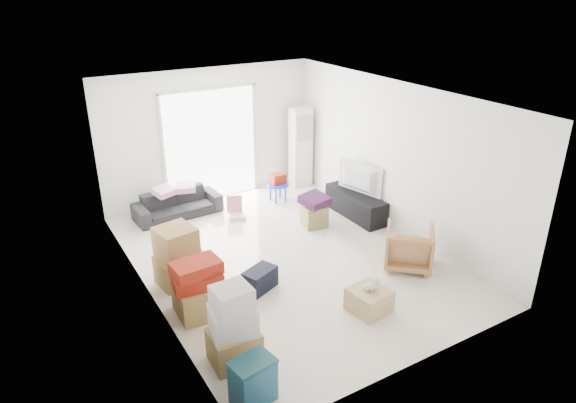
% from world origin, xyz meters
% --- Properties ---
extents(room_shell, '(4.98, 6.48, 3.18)m').
position_xyz_m(room_shell, '(0.00, 0.00, 1.35)').
color(room_shell, beige).
rests_on(room_shell, ground).
extents(sliding_door, '(2.10, 0.04, 2.33)m').
position_xyz_m(sliding_door, '(0.00, 2.98, 1.24)').
color(sliding_door, white).
rests_on(sliding_door, room_shell).
extents(ac_tower, '(0.45, 0.30, 1.75)m').
position_xyz_m(ac_tower, '(1.95, 2.65, 0.88)').
color(ac_tower, white).
rests_on(ac_tower, room_shell).
extents(tv_console, '(0.43, 1.44, 0.48)m').
position_xyz_m(tv_console, '(2.00, 0.71, 0.24)').
color(tv_console, black).
rests_on(tv_console, room_shell).
extents(television, '(0.81, 1.13, 0.13)m').
position_xyz_m(television, '(2.00, 0.71, 0.55)').
color(television, black).
rests_on(television, tv_console).
extents(sofa, '(1.69, 0.57, 0.65)m').
position_xyz_m(sofa, '(-0.96, 2.50, 0.33)').
color(sofa, black).
rests_on(sofa, room_shell).
extents(pillow_left, '(0.44, 0.40, 0.11)m').
position_xyz_m(pillow_left, '(-1.20, 2.46, 0.71)').
color(pillow_left, '#F7B4CE').
rests_on(pillow_left, sofa).
extents(pillow_right, '(0.43, 0.38, 0.12)m').
position_xyz_m(pillow_right, '(-0.78, 2.46, 0.71)').
color(pillow_right, '#F7B4CE').
rests_on(pillow_right, sofa).
extents(armchair, '(0.99, 0.99, 0.75)m').
position_xyz_m(armchair, '(1.55, -1.24, 0.37)').
color(armchair, '#B07B4E').
rests_on(armchair, room_shell).
extents(storage_bins, '(0.52, 0.40, 0.55)m').
position_xyz_m(storage_bins, '(-1.90, -2.53, 0.27)').
color(storage_bins, navy).
rests_on(storage_bins, room_shell).
extents(box_stack_a, '(0.60, 0.52, 1.05)m').
position_xyz_m(box_stack_a, '(-1.80, -1.85, 0.47)').
color(box_stack_a, '#A7854B').
rests_on(box_stack_a, room_shell).
extents(box_stack_b, '(0.71, 0.63, 0.81)m').
position_xyz_m(box_stack_b, '(-1.80, -0.71, 0.38)').
color(box_stack_b, '#A7854B').
rests_on(box_stack_b, room_shell).
extents(box_stack_c, '(0.66, 0.61, 0.92)m').
position_xyz_m(box_stack_c, '(-1.77, 0.19, 0.45)').
color(box_stack_c, '#A7854B').
rests_on(box_stack_c, room_shell).
extents(loose_box, '(0.46, 0.46, 0.35)m').
position_xyz_m(loose_box, '(-1.51, 0.39, 0.17)').
color(loose_box, '#A7854B').
rests_on(loose_box, room_shell).
extents(duffel_bag, '(0.59, 0.48, 0.33)m').
position_xyz_m(duffel_bag, '(-0.80, -0.61, 0.16)').
color(duffel_bag, black).
rests_on(duffel_bag, room_shell).
extents(ottoman, '(0.48, 0.48, 0.41)m').
position_xyz_m(ottoman, '(1.08, 0.77, 0.21)').
color(ottoman, '#938C55').
rests_on(ottoman, room_shell).
extents(blanket, '(0.52, 0.52, 0.14)m').
position_xyz_m(blanket, '(1.08, 0.77, 0.48)').
color(blanket, '#451B45').
rests_on(blanket, ottoman).
extents(kids_table, '(0.46, 0.46, 0.60)m').
position_xyz_m(kids_table, '(1.07, 2.11, 0.42)').
color(kids_table, '#1B36C2').
rests_on(kids_table, room_shell).
extents(toy_walker, '(0.41, 0.39, 0.43)m').
position_xyz_m(toy_walker, '(-0.02, 1.84, 0.12)').
color(toy_walker, silver).
rests_on(toy_walker, room_shell).
extents(wood_crate, '(0.57, 0.57, 0.33)m').
position_xyz_m(wood_crate, '(0.25, -1.87, 0.17)').
color(wood_crate, tan).
rests_on(wood_crate, room_shell).
extents(plush_bunny, '(0.28, 0.16, 0.14)m').
position_xyz_m(plush_bunny, '(0.28, -1.86, 0.40)').
color(plush_bunny, '#B2ADA8').
rests_on(plush_bunny, wood_crate).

